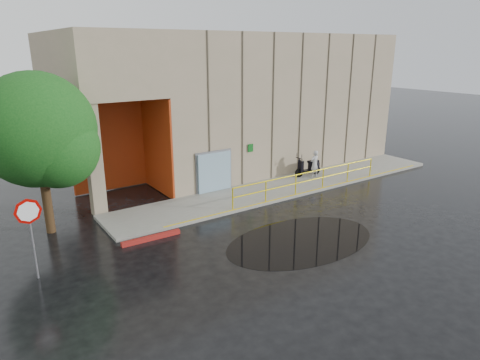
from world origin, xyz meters
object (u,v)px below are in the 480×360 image
object	(u,v)px
red_curb	(151,238)
tree_near	(42,135)
scooter	(308,162)
stop_sign	(30,222)
person	(314,164)

from	to	relation	value
red_curb	tree_near	world-z (taller)	tree_near
scooter	tree_near	bearing A→B (deg)	-177.01
scooter	stop_sign	size ratio (longest dim) A/B	0.65
scooter	red_curb	bearing A→B (deg)	-162.19
stop_sign	tree_near	world-z (taller)	tree_near
person	tree_near	world-z (taller)	tree_near
red_curb	tree_near	distance (m)	5.72
stop_sign	tree_near	bearing A→B (deg)	86.53
person	tree_near	xyz separation A→B (m)	(-13.84, 0.62, 3.13)
tree_near	person	bearing A→B (deg)	-2.58
stop_sign	red_curb	xyz separation A→B (m)	(4.23, 0.63, -1.91)
stop_sign	tree_near	size ratio (longest dim) A/B	0.43
scooter	person	bearing A→B (deg)	-76.61
person	scooter	xyz separation A→B (m)	(-0.07, 0.42, 0.01)
stop_sign	tree_near	xyz separation A→B (m)	(1.30, 3.53, 2.05)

